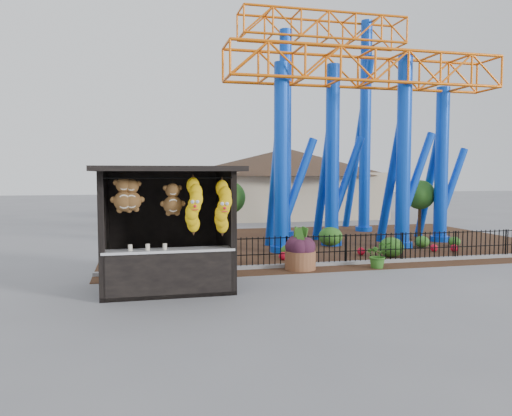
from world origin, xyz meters
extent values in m
plane|color=slate|center=(0.00, 0.00, 0.00)|extent=(120.00, 120.00, 0.00)
cube|color=#331E11|center=(4.00, 8.00, 0.01)|extent=(18.00, 12.00, 0.02)
cube|color=gray|center=(4.00, 3.00, 0.06)|extent=(18.00, 0.18, 0.12)
cube|color=black|center=(-3.00, 1.20, 0.05)|extent=(3.20, 2.60, 0.10)
cube|color=black|center=(-3.00, 2.44, 1.50)|extent=(3.20, 0.12, 3.00)
cube|color=black|center=(-4.54, 1.20, 1.50)|extent=(0.12, 2.60, 3.00)
cube|color=black|center=(-1.46, 1.20, 1.50)|extent=(0.12, 2.60, 3.00)
cube|color=black|center=(-3.00, 0.95, 3.06)|extent=(3.50, 3.40, 0.12)
cube|color=black|center=(-4.53, -0.03, 1.50)|extent=(0.14, 0.14, 3.00)
cube|color=black|center=(-1.47, -0.03, 1.50)|extent=(0.14, 0.14, 3.00)
cube|color=black|center=(-3.00, 0.15, 0.55)|extent=(3.00, 0.50, 1.10)
cube|color=silver|center=(-3.00, 0.15, 1.12)|extent=(3.10, 0.55, 0.06)
cylinder|color=black|center=(-3.00, -0.25, 2.85)|extent=(2.90, 0.04, 0.04)
cylinder|color=blue|center=(1.50, 6.00, 3.50)|extent=(0.56, 0.56, 7.00)
cylinder|color=blue|center=(1.50, 6.00, 0.12)|extent=(0.84, 0.84, 0.24)
cylinder|color=blue|center=(4.00, 7.20, 3.65)|extent=(0.56, 0.56, 7.30)
cylinder|color=blue|center=(4.00, 7.20, 0.12)|extent=(0.84, 0.84, 0.24)
cylinder|color=blue|center=(6.50, 6.00, 3.75)|extent=(0.56, 0.56, 7.50)
cylinder|color=blue|center=(6.50, 6.00, 0.12)|extent=(0.84, 0.84, 0.24)
cylinder|color=blue|center=(9.00, 7.20, 3.30)|extent=(0.56, 0.56, 6.60)
cylinder|color=blue|center=(9.00, 7.20, 0.12)|extent=(0.84, 0.84, 0.24)
cylinder|color=blue|center=(3.00, 10.50, 4.75)|extent=(0.56, 0.56, 9.50)
cylinder|color=blue|center=(3.00, 10.50, 0.12)|extent=(0.84, 0.84, 0.24)
cylinder|color=blue|center=(7.50, 11.50, 5.25)|extent=(0.56, 0.56, 10.50)
cylinder|color=blue|center=(7.50, 11.50, 0.12)|extent=(0.84, 0.84, 0.24)
cylinder|color=blue|center=(1.50, 6.90, 2.62)|extent=(0.36, 2.21, 5.85)
cylinder|color=blue|center=(2.20, 6.30, 2.45)|extent=(1.62, 0.32, 3.73)
cylinder|color=blue|center=(4.00, 8.10, 2.74)|extent=(0.36, 2.29, 6.10)
cylinder|color=blue|center=(4.70, 7.50, 2.55)|extent=(1.67, 0.32, 3.88)
cylinder|color=blue|center=(6.50, 6.90, 2.81)|extent=(0.36, 2.34, 6.26)
cylinder|color=blue|center=(7.20, 6.30, 2.62)|extent=(1.71, 0.32, 3.99)
cylinder|color=blue|center=(9.00, 8.10, 2.47)|extent=(0.36, 2.10, 5.53)
cylinder|color=blue|center=(9.70, 7.50, 2.31)|extent=(1.54, 0.32, 3.52)
cylinder|color=brown|center=(1.11, 2.60, 0.29)|extent=(1.22, 1.22, 0.58)
ellipsoid|color=#341424|center=(1.11, 2.60, 0.90)|extent=(0.70, 0.70, 0.64)
imported|color=#234E17|center=(3.54, 2.25, 0.42)|extent=(0.84, 0.75, 0.84)
ellipsoid|color=#2B5D1B|center=(1.38, 4.60, 0.26)|extent=(0.61, 0.61, 0.48)
ellipsoid|color=#2B5D1B|center=(4.92, 3.96, 0.36)|extent=(0.87, 0.87, 0.69)
ellipsoid|color=#2B5D1B|center=(7.24, 5.74, 0.25)|extent=(0.57, 0.57, 0.46)
ellipsoid|color=#2B5D1B|center=(3.87, 6.99, 0.40)|extent=(0.96, 0.96, 0.77)
ellipsoid|color=#2B5D1B|center=(8.68, 5.72, 0.21)|extent=(0.48, 0.48, 0.38)
sphere|color=red|center=(1.05, 4.25, 0.16)|extent=(0.28, 0.28, 0.28)
sphere|color=red|center=(4.08, 4.59, 0.16)|extent=(0.28, 0.28, 0.28)
sphere|color=red|center=(7.09, 4.70, 0.16)|extent=(0.28, 0.28, 0.28)
sphere|color=red|center=(7.80, 4.47, 0.16)|extent=(0.28, 0.28, 0.28)
cube|color=#BFAD8C|center=(6.00, 20.00, 1.50)|extent=(12.00, 6.00, 3.00)
cone|color=#332319|center=(6.00, 20.00, 3.90)|extent=(15.00, 15.00, 1.80)
camera|label=1|loc=(-3.73, -11.78, 2.96)|focal=35.00mm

